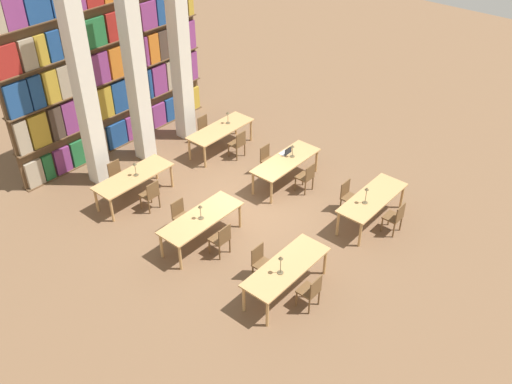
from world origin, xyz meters
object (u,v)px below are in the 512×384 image
object	(u,v)px
chair_0	(311,291)
desk_lamp_1	(366,193)
reading_table_1	(372,200)
desk_lamp_5	(228,116)
reading_table_0	(286,269)
laptop	(286,152)
chair_2	(395,217)
reading_table_2	(201,220)
desk_lamp_2	(200,210)
chair_7	(268,159)
chair_6	(306,177)
pillar_left	(83,84)
chair_4	(221,239)
desk_lamp_3	(293,149)
chair_8	(151,194)
pillar_center	(134,64)
reading_table_4	(134,178)
chair_11	(205,129)
chair_9	(118,175)
reading_table_3	(286,162)
chair_1	(261,262)
pillar_right	(179,47)
desk_lamp_0	(281,262)
reading_table_5	(221,131)
chair_10	(238,143)
chair_5	(181,216)
chair_3	(348,196)
desk_lamp_4	(135,167)

from	to	relation	value
chair_0	desk_lamp_1	xyz separation A→B (m)	(3.13, 0.62, 0.60)
reading_table_1	desk_lamp_5	distance (m)	5.50
reading_table_0	laptop	xyz separation A→B (m)	(3.68, 2.90, 0.12)
chair_2	reading_table_2	xyz separation A→B (m)	(-3.42, 3.43, 0.20)
desk_lamp_2	chair_7	size ratio (longest dim) A/B	0.45
chair_7	chair_6	bearing A→B (deg)	90.00
pillar_left	desk_lamp_1	distance (m)	7.79
chair_4	desk_lamp_3	distance (m)	3.79
desk_lamp_3	chair_8	size ratio (longest dim) A/B	0.43
pillar_left	pillar_center	world-z (taller)	same
desk_lamp_5	desk_lamp_3	bearing A→B (deg)	-95.51
chair_0	desk_lamp_3	bearing A→B (deg)	42.27
desk_lamp_2	reading_table_4	bearing A→B (deg)	87.11
reading_table_2	chair_11	distance (m)	4.90
chair_9	reading_table_0	bearing A→B (deg)	89.11
reading_table_3	chair_1	bearing A→B (deg)	-149.89
chair_1	chair_6	distance (m)	3.72
pillar_right	desk_lamp_0	size ratio (longest dim) A/B	12.68
reading_table_3	reading_table_5	size ratio (longest dim) A/B	1.00
chair_6	chair_8	world-z (taller)	same
pillar_left	chair_10	xyz separation A→B (m)	(3.51, -2.20, -2.52)
reading_table_0	reading_table_3	bearing A→B (deg)	38.18
pillar_left	chair_1	world-z (taller)	pillar_left
chair_1	desk_lamp_3	distance (m)	4.22
desk_lamp_3	chair_2	bearing A→B (deg)	-93.80
reading_table_0	chair_2	bearing A→B (deg)	-12.82
chair_5	chair_6	bearing A→B (deg)	158.82
chair_5	chair_10	distance (m)	3.81
desk_lamp_1	chair_9	distance (m)	6.82
pillar_center	chair_11	bearing A→B (deg)	-24.31
reading_table_1	reading_table_3	distance (m)	2.78
chair_6	chair_10	world-z (taller)	same
reading_table_0	desk_lamp_2	bearing A→B (deg)	90.34
chair_4	chair_10	distance (m)	4.48
pillar_center	chair_1	distance (m)	6.88
laptop	reading_table_0	bearing A→B (deg)	38.21
reading_table_1	chair_3	bearing A→B (deg)	91.43
chair_3	reading_table_3	xyz separation A→B (m)	(-0.02, 2.08, 0.20)
reading_table_0	desk_lamp_4	world-z (taller)	desk_lamp_4
reading_table_1	desk_lamp_3	distance (m)	2.78
reading_table_5	chair_8	bearing A→B (deg)	-168.51
reading_table_5	chair_1	bearing A→B (deg)	-127.54
reading_table_1	chair_5	size ratio (longest dim) A/B	2.52
chair_8	chair_7	bearing A→B (deg)	-20.44
chair_3	reading_table_2	size ratio (longest dim) A/B	0.40
reading_table_4	desk_lamp_5	world-z (taller)	desk_lamp_5
chair_5	desk_lamp_5	size ratio (longest dim) A/B	2.23
reading_table_0	desk_lamp_3	bearing A→B (deg)	35.98
chair_1	desk_lamp_2	xyz separation A→B (m)	(0.01, 1.92, 0.55)
desk_lamp_0	reading_table_4	size ratio (longest dim) A/B	0.21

